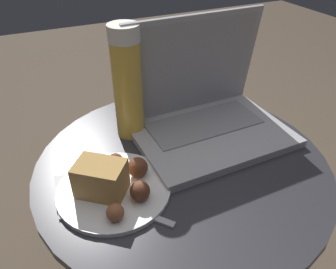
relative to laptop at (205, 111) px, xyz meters
The scene contains 6 objects.
table 0.28m from the laptop, 140.50° to the right, with size 0.61×0.61×0.57m.
napkin 0.29m from the laptop, 162.52° to the right, with size 0.17×0.13×0.00m.
laptop is the anchor object (origin of this frame).
beer_glass 0.19m from the laptop, 158.51° to the left, with size 0.07×0.07×0.25m.
snack_plate 0.28m from the laptop, 156.73° to the right, with size 0.21×0.21×0.07m.
fork 0.30m from the laptop, 148.91° to the right, with size 0.13×0.15×0.00m.
Camera 1 is at (-0.25, -0.47, 1.01)m, focal length 35.00 mm.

